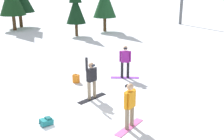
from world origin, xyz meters
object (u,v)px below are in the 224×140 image
(snowboarder_midground, at_px, (92,79))
(backpack_orange, at_px, (76,79))
(backpack_teal, at_px, (46,121))
(pine_tree_short, at_px, (75,4))
(snowboarder_background, at_px, (125,61))
(snowboarder_foreground, at_px, (130,105))

(snowboarder_midground, relative_size, backpack_orange, 4.15)
(snowboarder_midground, relative_size, backpack_teal, 3.50)
(pine_tree_short, bearing_deg, snowboarder_background, -79.09)
(snowboarder_background, bearing_deg, backpack_orange, -172.50)
(snowboarder_midground, height_order, backpack_teal, snowboarder_midground)
(pine_tree_short, bearing_deg, snowboarder_midground, -88.44)
(snowboarder_background, xyz_separation_m, pine_tree_short, (-2.38, 12.33, 2.05))
(snowboarder_background, xyz_separation_m, backpack_teal, (-3.79, -4.57, -0.81))
(snowboarder_foreground, xyz_separation_m, backpack_teal, (-2.96, 0.62, -0.76))
(pine_tree_short, bearing_deg, backpack_orange, -91.16)
(snowboarder_foreground, relative_size, pine_tree_short, 0.31)
(snowboarder_foreground, relative_size, backpack_orange, 3.59)
(snowboarder_midground, bearing_deg, snowboarder_background, 51.55)
(snowboarder_background, height_order, backpack_orange, snowboarder_background)
(backpack_teal, distance_m, backpack_orange, 4.38)
(backpack_orange, height_order, pine_tree_short, pine_tree_short)
(snowboarder_foreground, relative_size, snowboarder_background, 0.95)
(snowboarder_background, distance_m, backpack_orange, 2.76)
(snowboarder_midground, bearing_deg, backpack_teal, -131.02)
(snowboarder_foreground, height_order, pine_tree_short, pine_tree_short)
(backpack_orange, bearing_deg, pine_tree_short, 88.84)
(snowboarder_midground, xyz_separation_m, backpack_orange, (-0.66, 2.14, -0.71))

